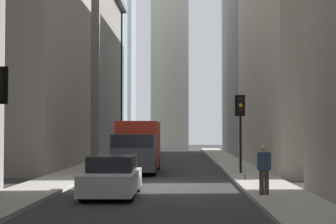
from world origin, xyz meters
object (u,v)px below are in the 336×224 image
object	(u,v)px
delivery_truck	(138,146)
pedestrian	(264,167)
discarded_bottle	(245,177)
sedan_silver	(112,177)
traffic_light_midblock	(240,115)

from	to	relation	value
delivery_truck	pedestrian	bearing A→B (deg)	-155.26
pedestrian	discarded_bottle	xyz separation A→B (m)	(5.84, -0.03, -0.82)
pedestrian	discarded_bottle	world-z (taller)	pedestrian
sedan_silver	pedestrian	world-z (taller)	pedestrian
traffic_light_midblock	pedestrian	size ratio (longest dim) A/B	2.38
pedestrian	delivery_truck	bearing A→B (deg)	24.74
delivery_truck	pedestrian	size ratio (longest dim) A/B	3.80
delivery_truck	sedan_silver	distance (m)	10.87
traffic_light_midblock	discarded_bottle	xyz separation A→B (m)	(-3.69, 0.20, -2.86)
delivery_truck	discarded_bottle	world-z (taller)	delivery_truck
delivery_truck	pedestrian	world-z (taller)	delivery_truck
traffic_light_midblock	sedan_silver	bearing A→B (deg)	148.44
sedan_silver	discarded_bottle	distance (m)	7.47
delivery_truck	discarded_bottle	bearing A→B (deg)	-136.55
delivery_truck	discarded_bottle	size ratio (longest dim) A/B	23.93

